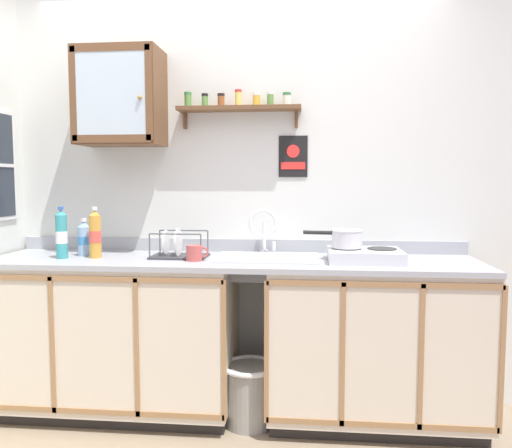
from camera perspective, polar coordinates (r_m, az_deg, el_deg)
The scene contains 17 objects.
back_wall at distance 3.22m, azimuth -1.99°, elevation 4.42°, with size 3.44×0.07×2.68m.
lower_cabinet_run at distance 3.21m, azimuth -15.44°, elevation -11.99°, with size 1.43×0.61×0.90m.
lower_cabinet_run_right at distance 3.03m, azimuth 13.03°, elevation -12.95°, with size 1.19×0.61×0.90m.
countertop at distance 2.93m, azimuth -2.81°, elevation -4.20°, with size 2.80×0.64×0.03m, color #9EA3A8.
backsplash at distance 3.21m, azimuth -2.05°, elevation -2.40°, with size 2.80×0.02×0.08m, color #9EA3A8.
sink at distance 2.94m, azimuth 1.19°, elevation -4.20°, with size 0.59×0.45×0.38m.
hot_plate_stove at distance 2.89m, azimuth 12.08°, elevation -3.44°, with size 0.40×0.34×0.07m.
saucepan at distance 2.90m, azimuth 10.07°, elevation -1.56°, with size 0.33×0.18×0.10m.
bottle_juice_amber_0 at distance 3.09m, azimuth -17.56°, elevation -1.12°, with size 0.07×0.07×0.30m.
bottle_water_blue_1 at distance 3.20m, azimuth -18.69°, elevation -1.58°, with size 0.07×0.07×0.22m.
bottle_detergent_teal_2 at distance 3.13m, azimuth -20.95°, elevation -1.13°, with size 0.07×0.07×0.30m.
dish_rack at distance 3.01m, azimuth -8.76°, elevation -3.03°, with size 0.32×0.22×0.17m.
mug at distance 2.87m, azimuth -6.87°, elevation -3.23°, with size 0.13×0.09×0.09m.
wall_cabinet at distance 3.25m, azimuth -14.95°, elevation 13.52°, with size 0.50×0.33×0.57m.
spice_shelf at distance 3.15m, azimuth -1.88°, elevation 13.03°, with size 0.75×0.14×0.22m.
warning_sign at distance 3.16m, azimuth 4.18°, elevation 7.52°, with size 0.18×0.01×0.25m.
trash_bin at distance 3.02m, azimuth -0.72°, elevation -18.32°, with size 0.32×0.32×0.35m.
Camera 1 is at (0.43, -2.42, 1.38)m, focal length 35.72 mm.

